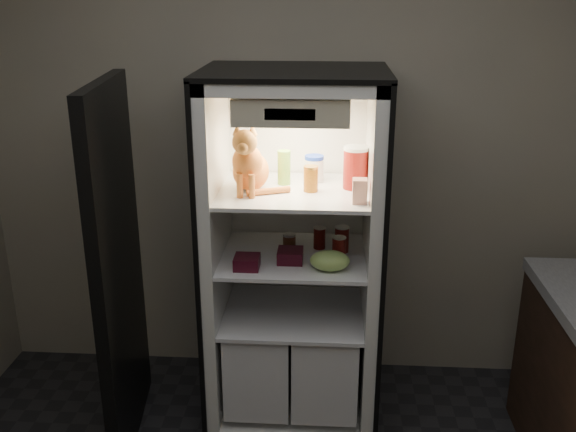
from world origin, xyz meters
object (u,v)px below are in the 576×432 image
Objects in this scene: grape_bag at (330,261)px; berry_box_left at (247,262)px; refrigerator at (294,275)px; berry_box_right at (290,256)px; pepper_jar at (356,168)px; soda_can_b at (342,239)px; mayo_tub at (314,168)px; soda_can_a at (319,238)px; condiment_jar at (289,242)px; tabby_cat at (249,165)px; parmesan_shaker at (284,167)px; salsa_jar at (311,179)px; soda_can_c at (339,249)px; cream_carton at (360,191)px.

berry_box_left is (-0.40, -0.00, -0.02)m from grape_bag.
refrigerator reaches higher than berry_box_right.
pepper_jar reaches higher than soda_can_b.
soda_can_a is (0.03, -0.05, -0.36)m from mayo_tub.
soda_can_b reaches higher than berry_box_right.
tabby_cat is at bearing -152.26° from condiment_jar.
parmesan_shaker reaches higher than soda_can_b.
soda_can_a is at bearing 1.03° from parmesan_shaker.
mayo_tub reaches higher than soda_can_b.
berry_box_left is at bearing -120.45° from parmesan_shaker.
pepper_jar is at bearing -7.58° from parmesan_shaker.
soda_can_b is at bearing -6.61° from parmesan_shaker.
grape_bag is at bearing 0.63° from berry_box_left.
salsa_jar is (0.09, -0.09, 0.56)m from refrigerator.
tabby_cat is 2.79× the size of soda_can_c.
tabby_cat reaches higher than cream_carton.
tabby_cat is 1.86× the size of grape_bag.
parmesan_shaker reaches higher than soda_can_c.
cream_carton is 0.38m from grape_bag.
pepper_jar reaches higher than berry_box_right.
berry_box_right is at bearing -127.22° from soda_can_a.
refrigerator reaches higher than berry_box_left.
soda_can_c is (0.45, -0.02, -0.42)m from tabby_cat.
parmesan_shaker is at bearing 44.43° from tabby_cat.
tabby_cat is at bearing -167.05° from soda_can_b.
berry_box_right is at bearing -150.08° from soda_can_b.
salsa_jar is 1.01× the size of berry_box_right.
grape_bag is (0.06, -0.28, -0.01)m from soda_can_a.
parmesan_shaker is 0.18m from salsa_jar.
grape_bag is (0.40, -0.13, -0.44)m from tabby_cat.
parmesan_shaker is 1.37× the size of salsa_jar.
pepper_jar is (0.30, -0.02, 0.60)m from refrigerator.
parmesan_shaker is 0.36m from pepper_jar.
berry_box_left is at bearing -165.71° from soda_can_c.
mayo_tub is 0.37m from soda_can_a.
condiment_jar is at bearing 146.70° from salsa_jar.
soda_can_a is at bearing 52.78° from berry_box_right.
cream_carton is 0.85× the size of soda_can_b.
refrigerator is 8.90× the size of pepper_jar.
soda_can_a is 0.12m from soda_can_b.
soda_can_a is at bearing 16.16° from condiment_jar.
mayo_tub is 1.12× the size of berry_box_left.
parmesan_shaker reaches higher than grape_bag.
soda_can_a is 0.45m from berry_box_left.
refrigerator reaches higher than pepper_jar.
soda_can_b is 0.30m from berry_box_right.
salsa_jar is (0.14, -0.11, -0.02)m from parmesan_shaker.
berry_box_left is at bearing -156.33° from pepper_jar.
tabby_cat reaches higher than grape_bag.
tabby_cat is at bearing 168.11° from berry_box_right.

